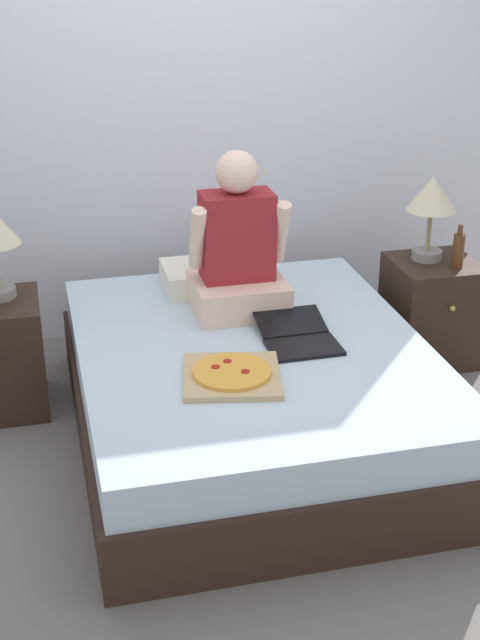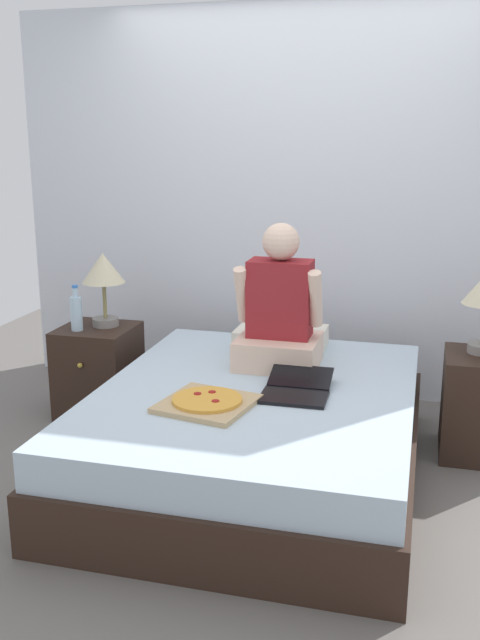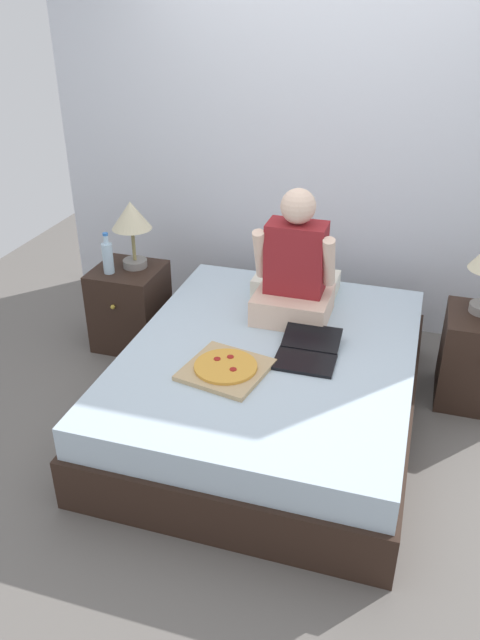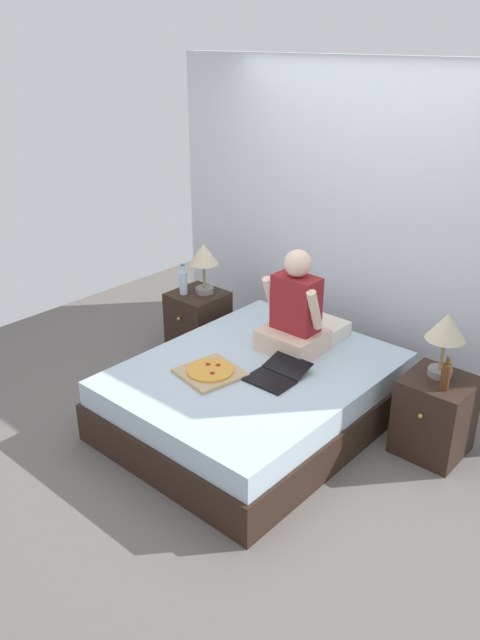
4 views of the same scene
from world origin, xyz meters
TOP-DOWN VIEW (x-y plane):
  - ground_plane at (0.00, 0.00)m, footprint 5.91×5.91m
  - wall_back at (0.00, 1.36)m, footprint 3.91×0.12m
  - bed at (0.00, 0.00)m, footprint 1.59×2.00m
  - nightstand_left at (-1.13, 0.55)m, footprint 0.44×0.47m
  - lamp_on_left_nightstand at (-1.09, 0.60)m, footprint 0.26×0.26m
  - water_bottle at (-1.21, 0.46)m, footprint 0.07×0.07m
  - nightstand_right at (1.13, 0.55)m, footprint 0.44×0.47m
  - lamp_on_right_nightstand at (1.10, 0.60)m, footprint 0.26×0.26m
  - beer_bottle at (1.20, 0.45)m, footprint 0.06×0.06m
  - pillow at (-0.02, 0.72)m, footprint 0.52×0.34m
  - person_seated at (0.03, 0.41)m, footprint 0.47×0.40m
  - laptop at (0.21, -0.03)m, footprint 0.32×0.42m
  - pizza_box at (-0.17, -0.29)m, footprint 0.47×0.47m

SIDE VIEW (x-z plane):
  - ground_plane at x=0.00m, z-range 0.00..0.00m
  - bed at x=0.00m, z-range 0.00..0.46m
  - nightstand_left at x=-1.13m, z-range 0.00..0.56m
  - nightstand_right at x=1.13m, z-range 0.00..0.56m
  - pizza_box at x=-0.17m, z-range 0.46..0.51m
  - laptop at x=0.21m, z-range 0.45..0.53m
  - pillow at x=-0.02m, z-range 0.47..0.59m
  - beer_bottle at x=1.20m, z-range 0.54..0.77m
  - water_bottle at x=-1.21m, z-range 0.54..0.81m
  - person_seated at x=0.03m, z-range 0.36..1.14m
  - lamp_on_left_nightstand at x=-1.09m, z-range 0.66..1.11m
  - lamp_on_right_nightstand at x=1.10m, z-range 0.66..1.11m
  - wall_back at x=0.00m, z-range 0.00..2.50m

